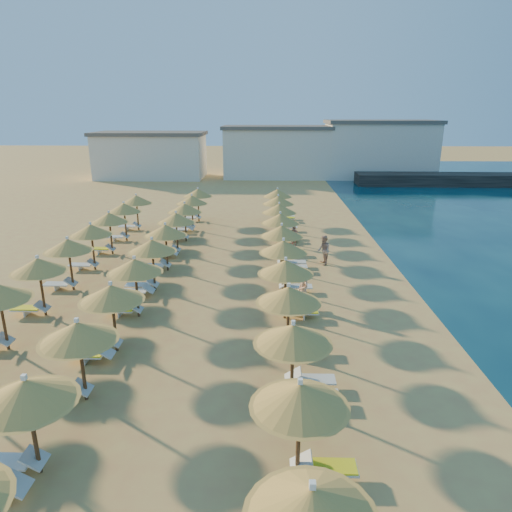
{
  "coord_description": "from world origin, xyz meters",
  "views": [
    {
      "loc": [
        1.92,
        -21.14,
        9.31
      ],
      "look_at": [
        1.27,
        4.0,
        1.3
      ],
      "focal_mm": 32.0,
      "sensor_mm": 36.0,
      "label": 1
    }
  ],
  "objects_px": {
    "parasol_row_east": "(283,248)",
    "beachgoer_b": "(324,250)",
    "beachgoer_c": "(294,236)",
    "jetty": "(472,180)",
    "beachgoer_a": "(303,290)",
    "parasol_row_west": "(152,247)"
  },
  "relations": [
    {
      "from": "parasol_row_west",
      "to": "beachgoer_c",
      "type": "distance_m",
      "value": 11.7
    },
    {
      "from": "beachgoer_a",
      "to": "beachgoer_c",
      "type": "bearing_deg",
      "value": 154.8
    },
    {
      "from": "parasol_row_east",
      "to": "beachgoer_c",
      "type": "bearing_deg",
      "value": 83.08
    },
    {
      "from": "jetty",
      "to": "beachgoer_c",
      "type": "xyz_separation_m",
      "value": [
        -24.88,
        -29.33,
        0.08
      ]
    },
    {
      "from": "parasol_row_east",
      "to": "beachgoer_a",
      "type": "height_order",
      "value": "parasol_row_east"
    },
    {
      "from": "parasol_row_east",
      "to": "parasol_row_west",
      "type": "relative_size",
      "value": 1.0
    },
    {
      "from": "parasol_row_east",
      "to": "beachgoer_a",
      "type": "xyz_separation_m",
      "value": [
        0.93,
        -2.18,
        -1.52
      ]
    },
    {
      "from": "jetty",
      "to": "beachgoer_a",
      "type": "bearing_deg",
      "value": -121.33
    },
    {
      "from": "jetty",
      "to": "beachgoer_b",
      "type": "relative_size",
      "value": 15.9
    },
    {
      "from": "jetty",
      "to": "parasol_row_west",
      "type": "height_order",
      "value": "parasol_row_west"
    },
    {
      "from": "parasol_row_west",
      "to": "beachgoer_b",
      "type": "relative_size",
      "value": 18.74
    },
    {
      "from": "beachgoer_c",
      "to": "beachgoer_a",
      "type": "distance_m",
      "value": 10.6
    },
    {
      "from": "jetty",
      "to": "beachgoer_c",
      "type": "height_order",
      "value": "beachgoer_c"
    },
    {
      "from": "jetty",
      "to": "beachgoer_a",
      "type": "xyz_separation_m",
      "value": [
        -24.97,
        -39.93,
        0.21
      ]
    },
    {
      "from": "parasol_row_east",
      "to": "beachgoer_b",
      "type": "relative_size",
      "value": 18.74
    },
    {
      "from": "jetty",
      "to": "beachgoer_b",
      "type": "height_order",
      "value": "beachgoer_b"
    },
    {
      "from": "parasol_row_west",
      "to": "beachgoer_b",
      "type": "bearing_deg",
      "value": 25.77
    },
    {
      "from": "parasol_row_east",
      "to": "jetty",
      "type": "bearing_deg",
      "value": 55.55
    },
    {
      "from": "beachgoer_b",
      "to": "beachgoer_a",
      "type": "relative_size",
      "value": 0.98
    },
    {
      "from": "beachgoer_b",
      "to": "parasol_row_west",
      "type": "bearing_deg",
      "value": -71.47
    },
    {
      "from": "parasol_row_east",
      "to": "beachgoer_b",
      "type": "distance_m",
      "value": 5.6
    },
    {
      "from": "parasol_row_east",
      "to": "beachgoer_c",
      "type": "distance_m",
      "value": 8.65
    }
  ]
}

